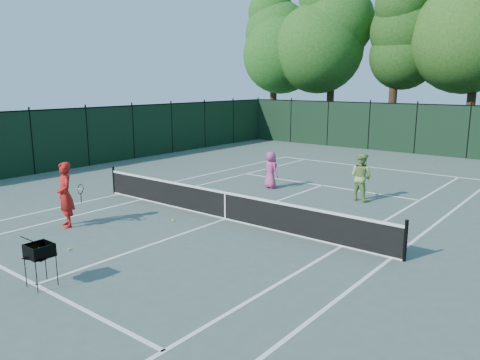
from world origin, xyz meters
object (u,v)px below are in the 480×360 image
Objects in this scene: coach at (65,195)px; loose_ball_midcourt at (173,220)px; player_pink at (271,170)px; player_green at (361,177)px; ball_hopper at (39,251)px; loose_ball_near_cart at (69,249)px.

loose_ball_midcourt is (2.13, 2.39, -0.96)m from coach.
loose_ball_midcourt is at bearing 113.01° from player_pink.
player_green reaches higher than loose_ball_midcourt.
loose_ball_midcourt is (0.32, -5.86, -0.73)m from player_pink.
ball_hopper is at bearing 118.35° from player_pink.
player_pink is 22.55× the size of loose_ball_near_cart.
player_pink is 11.08m from ball_hopper.
coach is at bearing 97.50° from player_pink.
coach is 10.31m from player_green.
player_green is at bearing 69.31° from loose_ball_near_cart.
ball_hopper is at bearing -19.78° from coach.
loose_ball_midcourt is (-3.48, -6.25, -0.86)m from player_green.
coach reaches higher than loose_ball_near_cart.
player_green is at bearing 75.50° from coach.
coach reaches higher than ball_hopper.
loose_ball_near_cart is (-3.69, -9.78, -0.86)m from player_green.
ball_hopper is 14.12× the size of loose_ball_midcourt.
ball_hopper is (1.63, -10.96, 0.04)m from player_pink.
player_pink is 22.55× the size of loose_ball_midcourt.
loose_ball_near_cart is (0.11, -9.38, -0.73)m from player_pink.
loose_ball_midcourt is (0.21, 3.52, 0.00)m from loose_ball_near_cart.
player_pink is at bearing 18.50° from player_green.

